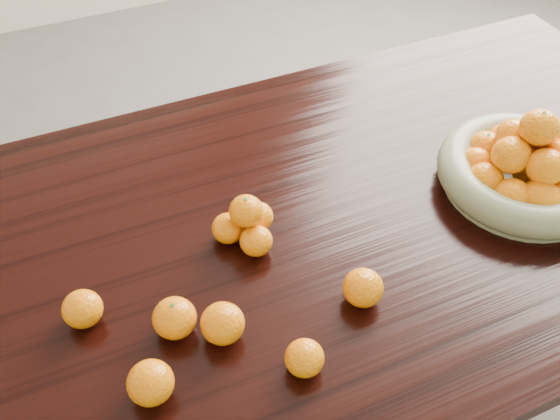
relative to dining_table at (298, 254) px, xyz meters
name	(u,v)px	position (x,y,z in m)	size (l,w,h in m)	color
ground	(293,407)	(0.00, 0.00, -0.66)	(5.00, 5.00, 0.00)	#5E5C59
dining_table	(298,254)	(0.00, 0.00, 0.00)	(2.00, 1.00, 0.75)	black
fruit_bowl	(527,169)	(0.47, -0.09, 0.14)	(0.36, 0.36, 0.19)	gray
orange_pyramid	(247,224)	(-0.11, 0.01, 0.13)	(0.13, 0.12, 0.11)	orange
loose_orange_0	(175,318)	(-0.29, -0.14, 0.12)	(0.07, 0.07, 0.07)	orange
loose_orange_1	(304,358)	(-0.13, -0.29, 0.12)	(0.06, 0.06, 0.06)	orange
loose_orange_2	(363,288)	(0.02, -0.21, 0.12)	(0.07, 0.07, 0.07)	orange
loose_orange_3	(82,309)	(-0.43, -0.06, 0.12)	(0.07, 0.07, 0.06)	orange
loose_orange_4	(223,323)	(-0.22, -0.18, 0.12)	(0.07, 0.07, 0.07)	orange
loose_orange_5	(151,383)	(-0.36, -0.24, 0.12)	(0.07, 0.07, 0.07)	orange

